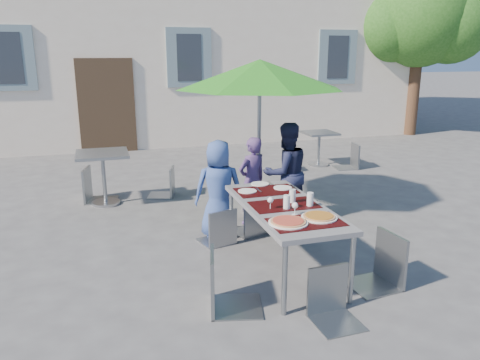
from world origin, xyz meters
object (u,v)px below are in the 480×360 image
object	(u,v)px
chair_1	(253,197)
chair_3	(224,246)
bg_chair_l_1	(289,148)
bg_chair_r_0	(166,164)
chair_4	(385,229)
chair_0	(219,205)
pizza_near_right	(319,217)
child_0	(219,189)
cafe_table_0	(103,167)
dining_table	(284,210)
chair_2	(300,195)
cafe_table_1	(319,143)
child_2	(286,173)
bg_chair_r_1	(351,141)
child_1	(252,181)
pizza_near_left	(288,222)
patio_umbrella	(260,76)
bg_chair_l_0	(92,164)
chair_5	(334,265)

from	to	relation	value
chair_1	chair_3	distance (m)	1.87
bg_chair_l_1	bg_chair_r_0	bearing A→B (deg)	-160.50
chair_4	chair_0	bearing A→B (deg)	131.12
pizza_near_right	chair_3	xyz separation A→B (m)	(-1.00, -0.11, -0.14)
child_0	cafe_table_0	bearing A→B (deg)	-42.60
dining_table	chair_2	distance (m)	1.10
bg_chair_r_0	cafe_table_1	bearing A→B (deg)	20.26
child_2	bg_chair_r_1	distance (m)	3.58
child_1	cafe_table_1	size ratio (longest dim) A/B	1.72
bg_chair_r_0	bg_chair_r_1	world-z (taller)	bg_chair_r_1
dining_table	bg_chair_l_1	size ratio (longest dim) A/B	2.17
cafe_table_0	bg_chair_l_1	bearing A→B (deg)	16.73
dining_table	bg_chair_r_0	size ratio (longest dim) A/B	1.99
pizza_near_left	chair_1	bearing A→B (deg)	83.39
chair_0	bg_chair_r_1	size ratio (longest dim) A/B	0.92
patio_umbrella	cafe_table_1	distance (m)	3.63
pizza_near_right	child_0	size ratio (longest dim) A/B	0.28
chair_2	cafe_table_1	xyz separation A→B (m)	(2.00, 3.49, -0.07)
bg_chair_l_0	cafe_table_1	size ratio (longest dim) A/B	1.46
child_0	bg_chair_l_1	xyz separation A→B (m)	(2.19, 2.88, -0.14)
pizza_near_left	child_2	xyz separation A→B (m)	(0.79, 1.96, -0.06)
chair_2	patio_umbrella	distance (m)	1.82
chair_2	bg_chair_r_1	xyz separation A→B (m)	(2.52, 3.06, 0.02)
cafe_table_0	cafe_table_1	distance (m)	4.63
chair_4	bg_chair_r_1	distance (m)	5.13
dining_table	bg_chair_l_1	distance (m)	4.43
chair_5	bg_chair_l_1	world-z (taller)	chair_5
chair_3	bg_chair_l_1	xyz separation A→B (m)	(2.60, 4.65, -0.13)
chair_0	chair_3	distance (m)	1.53
chair_5	patio_umbrella	xyz separation A→B (m)	(0.35, 3.01, 1.48)
cafe_table_0	bg_chair_r_0	distance (m)	1.00
child_1	bg_chair_l_1	world-z (taller)	child_1
cafe_table_1	cafe_table_0	bearing A→B (deg)	-162.14
pizza_near_right	child_0	xyz separation A→B (m)	(-0.59, 1.66, -0.13)
chair_1	chair_5	xyz separation A→B (m)	(0.04, -2.12, 0.00)
chair_5	child_0	bearing A→B (deg)	101.84
child_1	chair_4	world-z (taller)	child_1
bg_chair_r_1	child_0	bearing A→B (deg)	-141.64
dining_table	chair_5	bearing A→B (deg)	-87.35
pizza_near_right	chair_3	size ratio (longest dim) A/B	0.34
pizza_near_left	child_1	world-z (taller)	child_1
chair_3	chair_4	distance (m)	1.66
pizza_near_right	dining_table	bearing A→B (deg)	108.98
dining_table	patio_umbrella	world-z (taller)	patio_umbrella
pizza_near_right	chair_0	xyz separation A→B (m)	(-0.66, 1.38, -0.26)
chair_4	bg_chair_r_1	bearing A→B (deg)	63.56
cafe_table_0	bg_chair_r_0	bearing A→B (deg)	9.14
chair_3	chair_4	size ratio (longest dim) A/B	1.02
patio_umbrella	cafe_table_1	bearing A→B (deg)	47.87
pizza_near_left	cafe_table_1	world-z (taller)	pizza_near_left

